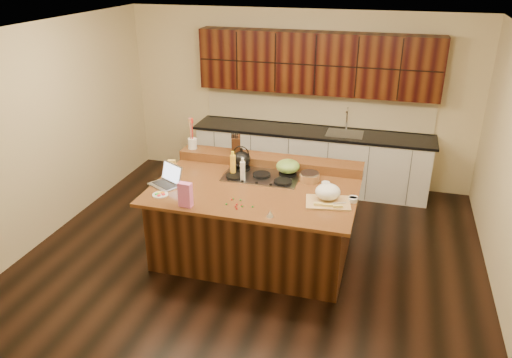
# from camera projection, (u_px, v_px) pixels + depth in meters

# --- Properties ---
(room) EXTENTS (5.52, 5.02, 2.72)m
(room) POSITION_uv_depth(u_px,v_px,m) (255.00, 153.00, 5.69)
(room) COLOR black
(room) RESTS_ON ground
(island) EXTENTS (2.40, 1.60, 0.92)m
(island) POSITION_uv_depth(u_px,v_px,m) (255.00, 221.00, 6.05)
(island) COLOR black
(island) RESTS_ON ground
(back_ledge) EXTENTS (2.40, 0.30, 0.12)m
(back_ledge) POSITION_uv_depth(u_px,v_px,m) (270.00, 161.00, 6.46)
(back_ledge) COLOR black
(back_ledge) RESTS_ON island
(cooktop) EXTENTS (0.92, 0.52, 0.05)m
(cooktop) POSITION_uv_depth(u_px,v_px,m) (262.00, 176.00, 6.12)
(cooktop) COLOR gray
(cooktop) RESTS_ON island
(back_counter) EXTENTS (3.70, 0.66, 2.40)m
(back_counter) POSITION_uv_depth(u_px,v_px,m) (313.00, 127.00, 7.72)
(back_counter) COLOR silver
(back_counter) RESTS_ON ground
(kettle) EXTENTS (0.27, 0.27, 0.21)m
(kettle) POSITION_uv_depth(u_px,v_px,m) (241.00, 159.00, 6.26)
(kettle) COLOR black
(kettle) RESTS_ON cooktop
(green_bowl) EXTENTS (0.35, 0.35, 0.16)m
(green_bowl) POSITION_uv_depth(u_px,v_px,m) (288.00, 166.00, 6.12)
(green_bowl) COLOR olive
(green_bowl) RESTS_ON cooktop
(laptop) EXTENTS (0.44, 0.41, 0.24)m
(laptop) POSITION_uv_depth(u_px,v_px,m) (168.00, 179.00, 5.90)
(laptop) COLOR #B7B7BC
(laptop) RESTS_ON island
(oil_bottle) EXTENTS (0.08, 0.08, 0.27)m
(oil_bottle) POSITION_uv_depth(u_px,v_px,m) (233.00, 166.00, 6.11)
(oil_bottle) COLOR yellow
(oil_bottle) RESTS_ON island
(vinegar_bottle) EXTENTS (0.08, 0.08, 0.25)m
(vinegar_bottle) POSITION_uv_depth(u_px,v_px,m) (243.00, 172.00, 5.96)
(vinegar_bottle) COLOR silver
(vinegar_bottle) RESTS_ON island
(wooden_tray) EXTENTS (0.53, 0.43, 0.19)m
(wooden_tray) POSITION_uv_depth(u_px,v_px,m) (328.00, 194.00, 5.49)
(wooden_tray) COLOR tan
(wooden_tray) RESTS_ON island
(ramekin_a) EXTENTS (0.12, 0.12, 0.04)m
(ramekin_a) POSITION_uv_depth(u_px,v_px,m) (353.00, 199.00, 5.53)
(ramekin_a) COLOR white
(ramekin_a) RESTS_ON island
(ramekin_b) EXTENTS (0.13, 0.13, 0.04)m
(ramekin_b) POSITION_uv_depth(u_px,v_px,m) (326.00, 184.00, 5.89)
(ramekin_b) COLOR white
(ramekin_b) RESTS_ON island
(ramekin_c) EXTENTS (0.13, 0.13, 0.04)m
(ramekin_c) POSITION_uv_depth(u_px,v_px,m) (353.00, 200.00, 5.51)
(ramekin_c) COLOR white
(ramekin_c) RESTS_ON island
(strainer_bowl) EXTENTS (0.31, 0.31, 0.09)m
(strainer_bowl) POSITION_uv_depth(u_px,v_px,m) (309.00, 177.00, 6.00)
(strainer_bowl) COLOR #996B3F
(strainer_bowl) RESTS_ON island
(kitchen_timer) EXTENTS (0.09, 0.09, 0.07)m
(kitchen_timer) POSITION_uv_depth(u_px,v_px,m) (270.00, 213.00, 5.19)
(kitchen_timer) COLOR silver
(kitchen_timer) RESTS_ON island
(pink_bag) EXTENTS (0.15, 0.09, 0.27)m
(pink_bag) POSITION_uv_depth(u_px,v_px,m) (185.00, 195.00, 5.36)
(pink_bag) COLOR pink
(pink_bag) RESTS_ON island
(candy_plate) EXTENTS (0.22, 0.22, 0.01)m
(candy_plate) POSITION_uv_depth(u_px,v_px,m) (160.00, 195.00, 5.66)
(candy_plate) COLOR white
(candy_plate) RESTS_ON island
(package_box) EXTENTS (0.11, 0.08, 0.13)m
(package_box) POSITION_uv_depth(u_px,v_px,m) (172.00, 165.00, 6.30)
(package_box) COLOR #E7BD51
(package_box) RESTS_ON island
(utensil_crock) EXTENTS (0.14, 0.14, 0.14)m
(utensil_crock) POSITION_uv_depth(u_px,v_px,m) (192.00, 143.00, 6.67)
(utensil_crock) COLOR white
(utensil_crock) RESTS_ON back_ledge
(knife_block) EXTENTS (0.16, 0.21, 0.23)m
(knife_block) POSITION_uv_depth(u_px,v_px,m) (236.00, 145.00, 6.50)
(knife_block) COLOR black
(knife_block) RESTS_ON back_ledge
(gumdrop_0) EXTENTS (0.02, 0.02, 0.02)m
(gumdrop_0) POSITION_uv_depth(u_px,v_px,m) (237.00, 204.00, 5.43)
(gumdrop_0) COLOR red
(gumdrop_0) RESTS_ON island
(gumdrop_1) EXTENTS (0.02, 0.02, 0.02)m
(gumdrop_1) POSITION_uv_depth(u_px,v_px,m) (226.00, 204.00, 5.44)
(gumdrop_1) COLOR #198C26
(gumdrop_1) RESTS_ON island
(gumdrop_2) EXTENTS (0.02, 0.02, 0.02)m
(gumdrop_2) POSITION_uv_depth(u_px,v_px,m) (236.00, 206.00, 5.39)
(gumdrop_2) COLOR red
(gumdrop_2) RESTS_ON island
(gumdrop_3) EXTENTS (0.02, 0.02, 0.02)m
(gumdrop_3) POSITION_uv_depth(u_px,v_px,m) (240.00, 200.00, 5.53)
(gumdrop_3) COLOR #198C26
(gumdrop_3) RESTS_ON island
(gumdrop_4) EXTENTS (0.02, 0.02, 0.02)m
(gumdrop_4) POSITION_uv_depth(u_px,v_px,m) (232.00, 199.00, 5.54)
(gumdrop_4) COLOR red
(gumdrop_4) RESTS_ON island
(gumdrop_5) EXTENTS (0.02, 0.02, 0.02)m
(gumdrop_5) POSITION_uv_depth(u_px,v_px,m) (233.00, 199.00, 5.56)
(gumdrop_5) COLOR #198C26
(gumdrop_5) RESTS_ON island
(gumdrop_6) EXTENTS (0.02, 0.02, 0.02)m
(gumdrop_6) POSITION_uv_depth(u_px,v_px,m) (241.00, 205.00, 5.42)
(gumdrop_6) COLOR red
(gumdrop_6) RESTS_ON island
(gumdrop_7) EXTENTS (0.02, 0.02, 0.02)m
(gumdrop_7) POSITION_uv_depth(u_px,v_px,m) (242.00, 206.00, 5.39)
(gumdrop_7) COLOR #198C26
(gumdrop_7) RESTS_ON island
(gumdrop_8) EXTENTS (0.02, 0.02, 0.02)m
(gumdrop_8) POSITION_uv_depth(u_px,v_px,m) (237.00, 209.00, 5.34)
(gumdrop_8) COLOR red
(gumdrop_8) RESTS_ON island
(gumdrop_9) EXTENTS (0.02, 0.02, 0.02)m
(gumdrop_9) POSITION_uv_depth(u_px,v_px,m) (253.00, 207.00, 5.38)
(gumdrop_9) COLOR #198C26
(gumdrop_9) RESTS_ON island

